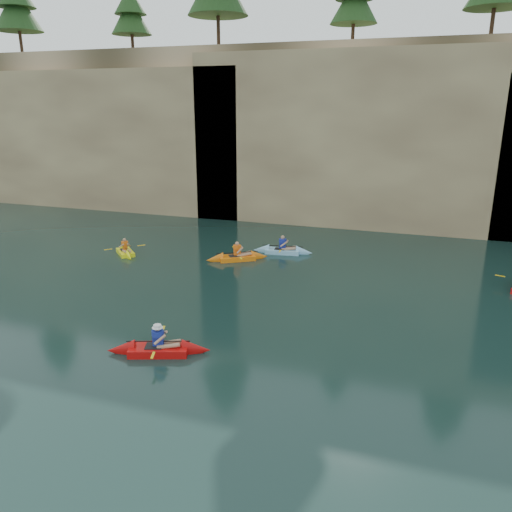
% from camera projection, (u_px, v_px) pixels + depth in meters
% --- Properties ---
extents(ground, '(160.00, 160.00, 0.00)m').
position_uv_depth(ground, '(200.00, 414.00, 13.16)').
color(ground, black).
rests_on(ground, ground).
extents(cliff, '(70.00, 16.00, 12.00)m').
position_uv_depth(cliff, '(360.00, 128.00, 38.58)').
color(cliff, tan).
rests_on(cliff, ground).
extents(cliff_slab_west, '(26.00, 2.40, 10.56)m').
position_uv_depth(cliff_slab_west, '(83.00, 138.00, 38.17)').
color(cliff_slab_west, tan).
rests_on(cliff_slab_west, ground).
extents(cliff_slab_center, '(24.00, 2.40, 11.40)m').
position_uv_depth(cliff_slab_center, '(377.00, 139.00, 31.36)').
color(cliff_slab_center, tan).
rests_on(cliff_slab_center, ground).
extents(sea_cave_west, '(4.50, 1.00, 4.00)m').
position_uv_depth(sea_cave_west, '(104.00, 183.00, 37.93)').
color(sea_cave_west, black).
rests_on(sea_cave_west, ground).
extents(sea_cave_center, '(3.50, 1.00, 3.20)m').
position_uv_depth(sea_cave_center, '(281.00, 199.00, 33.79)').
color(sea_cave_center, black).
rests_on(sea_cave_center, ground).
extents(sea_cave_east, '(5.00, 1.00, 4.50)m').
position_uv_depth(sea_cave_east, '(510.00, 202.00, 29.35)').
color(sea_cave_east, black).
rests_on(sea_cave_east, ground).
extents(main_kayaker, '(3.45, 2.20, 1.26)m').
position_uv_depth(main_kayaker, '(159.00, 349.00, 16.29)').
color(main_kayaker, red).
rests_on(main_kayaker, ground).
extents(kayaker_orange, '(3.17, 2.34, 1.24)m').
position_uv_depth(kayaker_orange, '(237.00, 257.00, 26.00)').
color(kayaker_orange, orange).
rests_on(kayaker_orange, ground).
extents(kayaker_yellow, '(2.39, 2.39, 1.11)m').
position_uv_depth(kayaker_yellow, '(125.00, 252.00, 27.02)').
color(kayaker_yellow, '#FEFF15').
rests_on(kayaker_yellow, ground).
extents(kayaker_ltblue_mid, '(3.33, 2.43, 1.24)m').
position_uv_depth(kayaker_ltblue_mid, '(283.00, 251.00, 27.18)').
color(kayaker_ltblue_mid, '#91CEF2').
rests_on(kayaker_ltblue_mid, ground).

